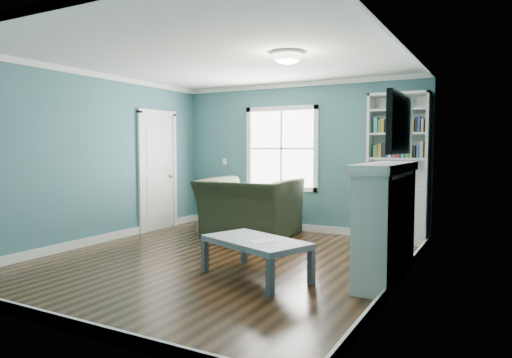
% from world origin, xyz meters
% --- Properties ---
extents(floor, '(5.00, 5.00, 0.00)m').
position_xyz_m(floor, '(0.00, 0.00, 0.00)').
color(floor, black).
rests_on(floor, ground).
extents(room_walls, '(5.00, 5.00, 5.00)m').
position_xyz_m(room_walls, '(0.00, 0.00, 1.58)').
color(room_walls, '#3B6D6F').
rests_on(room_walls, ground).
extents(trim, '(4.50, 5.00, 2.60)m').
position_xyz_m(trim, '(0.00, 0.00, 1.24)').
color(trim, white).
rests_on(trim, ground).
extents(window, '(1.40, 0.06, 1.50)m').
position_xyz_m(window, '(-0.30, 2.49, 1.45)').
color(window, white).
rests_on(window, room_walls).
extents(bookshelf, '(0.90, 0.35, 2.31)m').
position_xyz_m(bookshelf, '(1.77, 2.30, 0.92)').
color(bookshelf, silver).
rests_on(bookshelf, ground).
extents(fireplace, '(0.44, 1.58, 1.30)m').
position_xyz_m(fireplace, '(2.08, 0.20, 0.64)').
color(fireplace, black).
rests_on(fireplace, ground).
extents(tv, '(0.06, 1.10, 0.65)m').
position_xyz_m(tv, '(2.20, 0.20, 1.72)').
color(tv, black).
rests_on(tv, fireplace).
extents(door, '(0.12, 0.98, 2.17)m').
position_xyz_m(door, '(-2.22, 1.40, 1.07)').
color(door, silver).
rests_on(door, ground).
extents(ceiling_fixture, '(0.38, 0.38, 0.15)m').
position_xyz_m(ceiling_fixture, '(0.90, 0.10, 2.55)').
color(ceiling_fixture, white).
rests_on(ceiling_fixture, room_walls).
extents(light_switch, '(0.08, 0.01, 0.12)m').
position_xyz_m(light_switch, '(-1.50, 2.48, 1.20)').
color(light_switch, white).
rests_on(light_switch, room_walls).
extents(recliner, '(1.50, 1.00, 1.28)m').
position_xyz_m(recliner, '(-0.46, 1.60, 0.64)').
color(recliner, '#232B1B').
rests_on(recliner, ground).
extents(coffee_table, '(1.37, 1.06, 0.44)m').
position_xyz_m(coffee_table, '(0.77, -0.44, 0.38)').
color(coffee_table, '#444C51').
rests_on(coffee_table, ground).
extents(paper_sheet, '(0.32, 0.33, 0.00)m').
position_xyz_m(paper_sheet, '(0.90, -0.51, 0.44)').
color(paper_sheet, white).
rests_on(paper_sheet, coffee_table).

